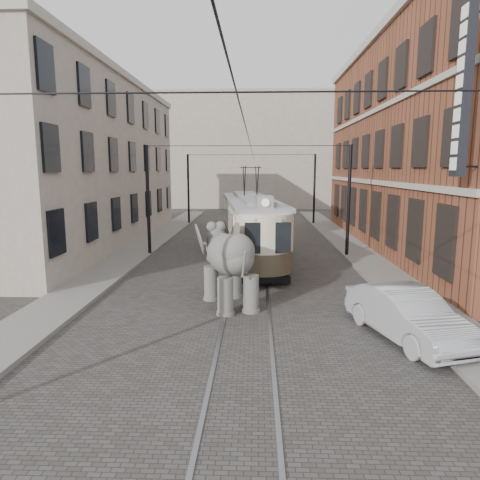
{
  "coord_description": "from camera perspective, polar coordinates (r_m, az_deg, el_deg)",
  "views": [
    {
      "loc": [
        0.3,
        -17.3,
        4.71
      ],
      "look_at": [
        -0.32,
        -1.3,
        2.1
      ],
      "focal_mm": 32.43,
      "sensor_mm": 36.0,
      "label": 1
    }
  ],
  "objects": [
    {
      "name": "distant_block",
      "position": [
        57.35,
        1.95,
        11.55
      ],
      "size": [
        28.0,
        10.0,
        14.0
      ],
      "primitive_type": "cube",
      "color": "gray",
      "rests_on": "ground"
    },
    {
      "name": "brick_building",
      "position": [
        28.42,
        24.82,
        11.03
      ],
      "size": [
        8.0,
        26.0,
        12.0
      ],
      "primitive_type": "cube",
      "color": "brown",
      "rests_on": "ground"
    },
    {
      "name": "ground",
      "position": [
        17.93,
        1.19,
        -5.97
      ],
      "size": [
        120.0,
        120.0,
        0.0
      ],
      "primitive_type": "plane",
      "color": "#44413F"
    },
    {
      "name": "sidewalk_right",
      "position": [
        18.8,
        19.89,
        -5.58
      ],
      "size": [
        2.0,
        60.0,
        0.15
      ],
      "primitive_type": "cube",
      "color": "slate",
      "rests_on": "ground"
    },
    {
      "name": "catenary",
      "position": [
        22.37,
        0.94,
        4.88
      ],
      "size": [
        11.0,
        30.2,
        6.0
      ],
      "primitive_type": null,
      "color": "black",
      "rests_on": "ground"
    },
    {
      "name": "elephant",
      "position": [
        15.0,
        -1.31,
        -3.5
      ],
      "size": [
        3.99,
        5.16,
        2.79
      ],
      "primitive_type": null,
      "rotation": [
        0.0,
        0.0,
        0.37
      ],
      "color": "#615E59",
      "rests_on": "ground"
    },
    {
      "name": "sidewalk_left",
      "position": [
        19.16,
        -18.72,
        -5.24
      ],
      "size": [
        2.0,
        60.0,
        0.15
      ],
      "primitive_type": "cube",
      "color": "slate",
      "rests_on": "ground"
    },
    {
      "name": "parked_car",
      "position": [
        13.11,
        21.09,
        -9.11
      ],
      "size": [
        2.73,
        4.62,
        1.44
      ],
      "primitive_type": "imported",
      "rotation": [
        0.0,
        0.0,
        0.29
      ],
      "color": "#9F9FA4",
      "rests_on": "ground"
    },
    {
      "name": "tram_rails",
      "position": [
        17.93,
        1.19,
        -5.93
      ],
      "size": [
        1.54,
        80.0,
        0.02
      ],
      "primitive_type": null,
      "color": "slate",
      "rests_on": "ground"
    },
    {
      "name": "tram",
      "position": [
        23.35,
        1.39,
        3.66
      ],
      "size": [
        3.92,
        12.46,
        4.86
      ],
      "primitive_type": null,
      "rotation": [
        0.0,
        0.0,
        0.12
      ],
      "color": "beige",
      "rests_on": "ground"
    },
    {
      "name": "stucco_building",
      "position": [
        29.55,
        -20.54,
        9.25
      ],
      "size": [
        7.0,
        24.0,
        10.0
      ],
      "primitive_type": "cube",
      "color": "gray",
      "rests_on": "ground"
    }
  ]
}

